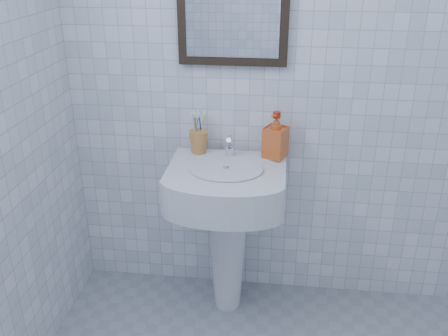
# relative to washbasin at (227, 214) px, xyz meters

# --- Properties ---
(wall_back) EXTENTS (2.20, 0.02, 2.50)m
(wall_back) POSITION_rel_washbasin_xyz_m (0.29, 0.21, 0.69)
(wall_back) COLOR white
(wall_back) RESTS_ON ground
(washbasin) EXTENTS (0.54, 0.40, 0.83)m
(washbasin) POSITION_rel_washbasin_xyz_m (0.00, 0.00, 0.00)
(washbasin) COLOR white
(washbasin) RESTS_ON ground
(faucet) EXTENTS (0.04, 0.10, 0.11)m
(faucet) POSITION_rel_washbasin_xyz_m (0.00, 0.10, 0.31)
(faucet) COLOR silver
(faucet) RESTS_ON washbasin
(toothbrush_cup) EXTENTS (0.10, 0.10, 0.11)m
(toothbrush_cup) POSITION_rel_washbasin_xyz_m (-0.15, 0.12, 0.32)
(toothbrush_cup) COLOR #C57F3A
(toothbrush_cup) RESTS_ON washbasin
(soap_dispenser) EXTENTS (0.13, 0.13, 0.22)m
(soap_dispenser) POSITION_rel_washbasin_xyz_m (0.22, 0.12, 0.38)
(soap_dispenser) COLOR red
(soap_dispenser) RESTS_ON washbasin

